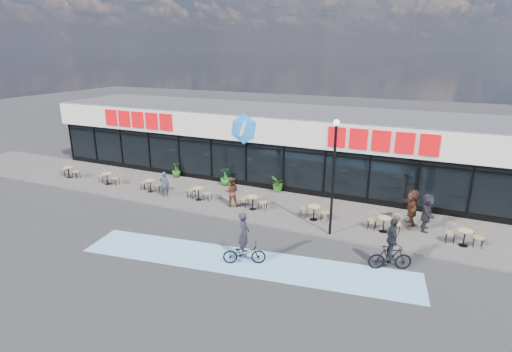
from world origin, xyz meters
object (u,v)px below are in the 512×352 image
at_px(lamp_post, 334,169).
at_px(patron_left, 164,184).
at_px(bistro_set_0, 70,171).
at_px(pedestrian_a, 412,207).
at_px(patron_right, 232,192).
at_px(potted_plant_left, 176,170).
at_px(cyclist_b, 391,249).
at_px(potted_plant_right, 278,184).
at_px(potted_plant_mid, 225,177).
at_px(pedestrian_b, 427,212).
at_px(cyclist_a, 244,247).

xyz_separation_m(lamp_post, patron_left, (-10.10, 0.98, -2.44)).
xyz_separation_m(bistro_set_0, pedestrian_a, (21.54, 1.32, 0.45)).
bearing_deg(patron_right, patron_left, -18.64).
distance_m(bistro_set_0, potted_plant_left, 7.18).
xyz_separation_m(patron_right, pedestrian_a, (9.14, 1.47, 0.08)).
bearing_deg(pedestrian_a, cyclist_b, -22.61).
relative_size(potted_plant_right, patron_left, 0.68).
bearing_deg(patron_right, lamp_post, 146.33).
distance_m(bistro_set_0, pedestrian_a, 21.58).
xyz_separation_m(bistro_set_0, potted_plant_mid, (10.38, 2.83, 0.12)).
bearing_deg(cyclist_b, pedestrian_b, 75.14).
height_order(potted_plant_left, potted_plant_right, potted_plant_left).
bearing_deg(potted_plant_mid, pedestrian_a, -7.69).
relative_size(patron_left, pedestrian_b, 0.81).
bearing_deg(pedestrian_a, potted_plant_mid, -114.84).
xyz_separation_m(potted_plant_mid, cyclist_a, (5.27, -8.10, 0.08)).
distance_m(lamp_post, cyclist_b, 4.24).
distance_m(bistro_set_0, potted_plant_right, 14.20).
bearing_deg(patron_right, bistro_set_0, -22.52).
height_order(bistro_set_0, potted_plant_mid, potted_plant_mid).
distance_m(lamp_post, bistro_set_0, 18.45).
relative_size(lamp_post, patron_left, 3.59).
bearing_deg(potted_plant_mid, bistro_set_0, -164.76).
bearing_deg(patron_left, pedestrian_b, 160.54).
xyz_separation_m(potted_plant_mid, pedestrian_a, (11.16, -1.51, 0.34)).
distance_m(lamp_post, patron_right, 6.38).
relative_size(lamp_post, potted_plant_left, 5.24).
xyz_separation_m(bistro_set_0, cyclist_a, (15.65, -5.27, 0.20)).
distance_m(bistro_set_0, cyclist_b, 21.36).
xyz_separation_m(lamp_post, potted_plant_mid, (-7.82, 4.20, -2.62)).
relative_size(bistro_set_0, pedestrian_b, 0.83).
bearing_deg(cyclist_a, potted_plant_left, 137.84).
xyz_separation_m(patron_left, cyclist_a, (7.55, -4.88, -0.10)).
height_order(potted_plant_mid, patron_right, patron_right).
height_order(patron_right, cyclist_b, cyclist_b).
distance_m(cyclist_a, cyclist_b, 5.79).
relative_size(potted_plant_left, patron_left, 0.69).
height_order(potted_plant_mid, cyclist_a, cyclist_a).
bearing_deg(patron_right, pedestrian_b, 164.28).
bearing_deg(patron_right, potted_plant_mid, -77.69).
distance_m(bistro_set_0, patron_left, 8.11).
relative_size(lamp_post, potted_plant_right, 5.29).
bearing_deg(lamp_post, potted_plant_mid, 151.78).
bearing_deg(bistro_set_0, potted_plant_right, 12.28).
bearing_deg(potted_plant_left, lamp_post, -20.44).
xyz_separation_m(potted_plant_left, potted_plant_mid, (3.84, -0.15, 0.06)).
height_order(potted_plant_mid, potted_plant_right, potted_plant_mid).
bearing_deg(lamp_post, cyclist_b, -33.87).
distance_m(patron_left, pedestrian_b, 14.18).
distance_m(potted_plant_mid, patron_right, 3.61).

